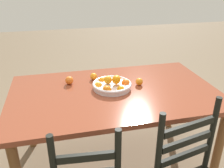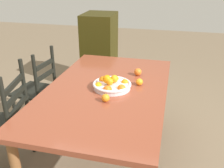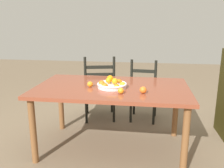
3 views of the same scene
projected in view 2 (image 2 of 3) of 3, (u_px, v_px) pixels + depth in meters
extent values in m
plane|color=#76634C|center=(107.00, 158.00, 2.46)|extent=(12.00, 12.00, 0.00)
cube|color=brown|center=(106.00, 90.00, 2.16)|extent=(1.69, 1.01, 0.04)
cylinder|color=brown|center=(160.00, 96.00, 2.89)|extent=(0.07, 0.07, 0.71)
cylinder|color=brown|center=(90.00, 88.00, 3.08)|extent=(0.07, 0.07, 0.71)
cylinder|color=black|center=(32.00, 134.00, 2.47)|extent=(0.04, 0.04, 0.41)
cylinder|color=black|center=(16.00, 163.00, 2.10)|extent=(0.04, 0.04, 0.41)
cylinder|color=black|center=(24.00, 88.00, 2.26)|extent=(0.04, 0.04, 0.54)
cylinder|color=black|center=(6.00, 111.00, 1.90)|extent=(0.04, 0.04, 0.54)
cube|color=black|center=(18.00, 107.00, 2.12)|extent=(0.36, 0.10, 0.04)
cube|color=black|center=(16.00, 96.00, 2.07)|extent=(0.36, 0.10, 0.04)
cube|color=black|center=(14.00, 84.00, 2.03)|extent=(0.36, 0.10, 0.04)
cube|color=black|center=(34.00, 91.00, 2.78)|extent=(0.42, 0.42, 0.03)
cylinder|color=black|center=(33.00, 101.00, 3.07)|extent=(0.04, 0.04, 0.44)
cylinder|color=black|center=(15.00, 114.00, 2.79)|extent=(0.04, 0.04, 0.44)
cylinder|color=black|center=(57.00, 105.00, 2.97)|extent=(0.04, 0.04, 0.44)
cylinder|color=black|center=(41.00, 119.00, 2.69)|extent=(0.04, 0.04, 0.44)
cylinder|color=black|center=(53.00, 67.00, 2.78)|extent=(0.04, 0.04, 0.47)
cylinder|color=black|center=(36.00, 78.00, 2.49)|extent=(0.04, 0.04, 0.47)
cube|color=black|center=(45.00, 75.00, 2.65)|extent=(0.30, 0.05, 0.04)
cube|color=black|center=(44.00, 65.00, 2.60)|extent=(0.30, 0.05, 0.04)
cube|color=#2D280A|center=(100.00, 51.00, 3.79)|extent=(0.58, 0.47, 1.12)
cylinder|color=silver|center=(112.00, 86.00, 2.14)|extent=(0.31, 0.31, 0.04)
torus|color=silver|center=(112.00, 84.00, 2.13)|extent=(0.33, 0.33, 0.02)
sphere|color=orange|center=(115.00, 79.00, 2.23)|extent=(0.07, 0.07, 0.07)
sphere|color=orange|center=(103.00, 80.00, 2.21)|extent=(0.07, 0.07, 0.07)
sphere|color=orange|center=(98.00, 86.00, 2.11)|extent=(0.06, 0.06, 0.06)
sphere|color=orange|center=(107.00, 90.00, 2.03)|extent=(0.07, 0.07, 0.07)
sphere|color=orange|center=(122.00, 89.00, 2.05)|extent=(0.07, 0.07, 0.07)
sphere|color=orange|center=(125.00, 83.00, 2.17)|extent=(0.06, 0.06, 0.06)
sphere|color=orange|center=(107.00, 79.00, 2.09)|extent=(0.07, 0.07, 0.07)
sphere|color=orange|center=(114.00, 79.00, 2.14)|extent=(0.07, 0.07, 0.07)
sphere|color=orange|center=(110.00, 82.00, 2.08)|extent=(0.06, 0.06, 0.06)
sphere|color=orange|center=(106.00, 98.00, 1.91)|extent=(0.06, 0.06, 0.06)
sphere|color=orange|center=(138.00, 72.00, 2.39)|extent=(0.07, 0.07, 0.07)
sphere|color=orange|center=(139.00, 82.00, 2.19)|extent=(0.06, 0.06, 0.06)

